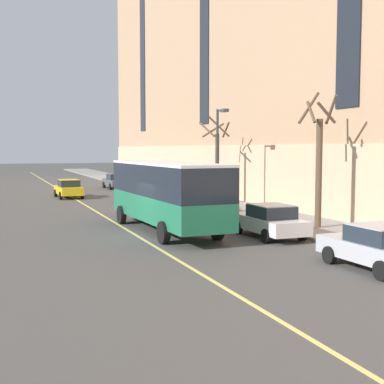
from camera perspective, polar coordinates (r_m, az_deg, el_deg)
The scene contains 15 objects.
ground_plane at distance 25.54m, azimuth -5.03°, elevation -4.72°, with size 260.00×260.00×0.00m, color #4C4947.
sidewalk at distance 31.78m, azimuth 9.34°, elevation -2.77°, with size 4.72×160.00×0.15m, color gray.
city_bus at distance 26.58m, azimuth -2.78°, elevation 0.07°, with size 3.19×10.73×3.48m.
parked_car_darkgray_0 at distance 56.01m, azimuth -8.15°, elevation 1.17°, with size 2.06×4.82×1.56m.
parked_car_silver_1 at distance 19.44m, azimuth 19.10°, elevation -5.58°, with size 2.10×4.37×1.56m.
parked_car_green_2 at distance 47.36m, azimuth -5.59°, elevation 0.56°, with size 1.95×4.28×1.56m.
parked_car_white_3 at distance 25.28m, azimuth 8.26°, elevation -3.05°, with size 2.04×4.61×1.56m.
parked_car_red_5 at distance 33.67m, azimuth 0.61°, elevation -1.09°, with size 2.11×4.29×1.56m.
parked_car_black_6 at distance 40.40m, azimuth -2.84°, elevation -0.13°, with size 2.04×4.56×1.56m.
taxi_cab at distance 46.21m, azimuth -13.02°, elevation 0.36°, with size 2.09×4.52×1.56m.
street_tree_mid_block at distance 27.71m, azimuth 13.37°, elevation 3.24°, with size 1.75×1.75×6.92m.
street_tree_far_uptown at distance 39.07m, azimuth 2.67°, elevation 3.50°, with size 2.07×2.07×6.31m.
street_lamp at distance 35.14m, azimuth 2.89°, elevation 4.73°, with size 0.36×1.48×6.57m.
fire_hydrant at distance 32.49m, azimuth 4.88°, elevation -1.82°, with size 0.42×0.24×0.72m.
lane_centerline at distance 28.33m, azimuth -7.32°, elevation -3.80°, with size 0.16×140.00×0.01m, color #E0D66B.
Camera 1 is at (-6.76, -24.28, 4.15)m, focal length 50.00 mm.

